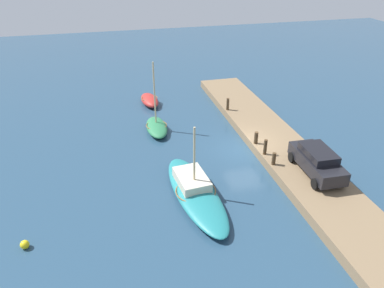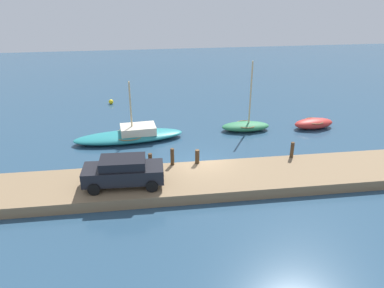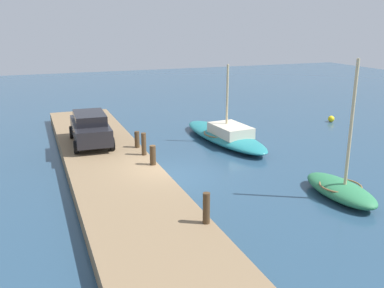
{
  "view_description": "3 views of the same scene",
  "coord_description": "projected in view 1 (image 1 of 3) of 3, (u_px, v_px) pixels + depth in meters",
  "views": [
    {
      "loc": [
        -20.83,
        9.16,
        12.93
      ],
      "look_at": [
        0.31,
        3.83,
        0.83
      ],
      "focal_mm": 34.33,
      "sensor_mm": 36.0,
      "label": 1
    },
    {
      "loc": [
        -3.38,
        -20.7,
        11.02
      ],
      "look_at": [
        -0.21,
        2.14,
        0.65
      ],
      "focal_mm": 35.15,
      "sensor_mm": 36.0,
      "label": 2
    },
    {
      "loc": [
        16.75,
        -5.31,
        6.65
      ],
      "look_at": [
        -1.4,
        1.67,
        1.0
      ],
      "focal_mm": 39.74,
      "sensor_mm": 36.0,
      "label": 3
    }
  ],
  "objects": [
    {
      "name": "mooring_post_west",
      "position": [
        274.0,
        159.0,
        22.9
      ],
      "size": [
        0.24,
        0.24,
        0.81
      ],
      "primitive_type": "cylinder",
      "color": "#47331E",
      "rests_on": "dock_platform"
    },
    {
      "name": "mooring_post_mid_east",
      "position": [
        256.0,
        138.0,
        25.29
      ],
      "size": [
        0.27,
        0.27,
        0.87
      ],
      "primitive_type": "cylinder",
      "color": "#47331E",
      "rests_on": "dock_platform"
    },
    {
      "name": "rowboat_red",
      "position": [
        150.0,
        100.0,
        32.96
      ],
      "size": [
        3.31,
        1.71,
        0.78
      ],
      "rotation": [
        0.0,
        0.0,
        0.1
      ],
      "color": "#B72D28",
      "rests_on": "ground_plane"
    },
    {
      "name": "mooring_post_mid_west",
      "position": [
        265.0,
        147.0,
        23.96
      ],
      "size": [
        0.22,
        0.22,
        1.06
      ],
      "primitive_type": "cylinder",
      "color": "#47331E",
      "rests_on": "dock_platform"
    },
    {
      "name": "sailboat_teal",
      "position": [
        195.0,
        191.0,
        20.96
      ],
      "size": [
        8.04,
        2.98,
        4.4
      ],
      "rotation": [
        0.0,
        0.0,
        0.09
      ],
      "color": "teal",
      "rests_on": "ground_plane"
    },
    {
      "name": "dock_platform",
      "position": [
        275.0,
        142.0,
        26.23
      ],
      "size": [
        26.48,
        3.82,
        0.61
      ],
      "primitive_type": "cube",
      "color": "#846B4C",
      "rests_on": "ground_plane"
    },
    {
      "name": "rowboat_green",
      "position": [
        157.0,
        127.0,
        28.3
      ],
      "size": [
        3.74,
        1.66,
        5.39
      ],
      "rotation": [
        0.0,
        0.0,
        -0.02
      ],
      "color": "#2D7A4C",
      "rests_on": "ground_plane"
    },
    {
      "name": "ground_plane",
      "position": [
        246.0,
        150.0,
        25.89
      ],
      "size": [
        84.0,
        84.0,
        0.0
      ],
      "primitive_type": "plane",
      "color": "navy"
    },
    {
      "name": "marker_buoy",
      "position": [
        25.0,
        245.0,
        17.53
      ],
      "size": [
        0.43,
        0.43,
        0.43
      ],
      "primitive_type": "sphere",
      "color": "yellow",
      "rests_on": "ground_plane"
    },
    {
      "name": "parked_car",
      "position": [
        317.0,
        161.0,
        21.86
      ],
      "size": [
        4.32,
        2.02,
        1.61
      ],
      "rotation": [
        0.0,
        0.0,
        -0.03
      ],
      "color": "black",
      "rests_on": "dock_platform"
    },
    {
      "name": "mooring_post_east",
      "position": [
        228.0,
        104.0,
        30.32
      ],
      "size": [
        0.22,
        0.22,
        1.01
      ],
      "primitive_type": "cylinder",
      "color": "#47331E",
      "rests_on": "dock_platform"
    }
  ]
}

